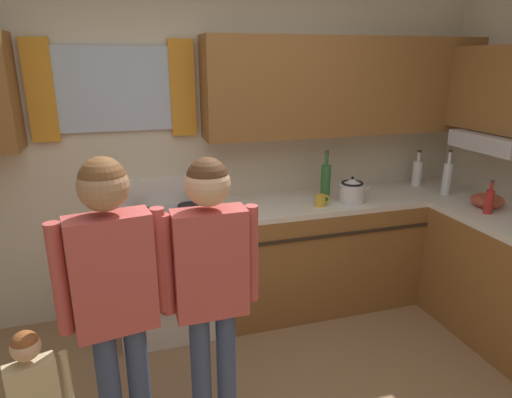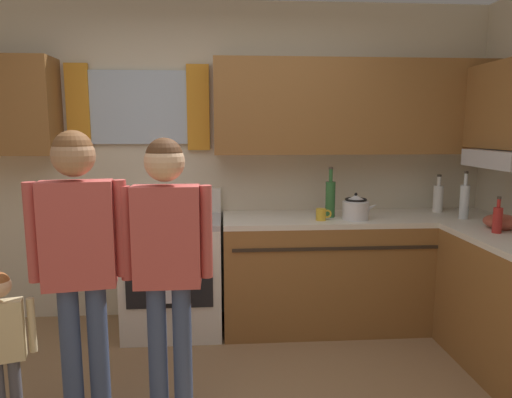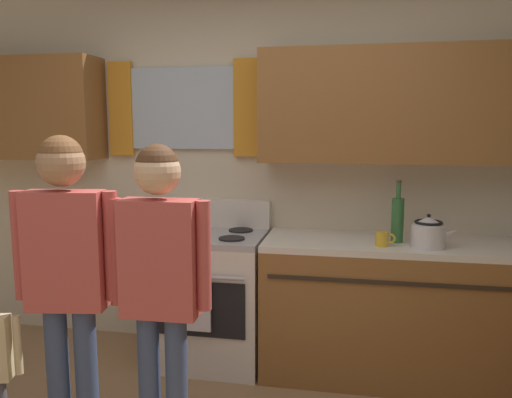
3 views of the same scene
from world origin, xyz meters
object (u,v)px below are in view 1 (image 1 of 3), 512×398
at_px(bottle_sauce_red, 489,201).
at_px(stovetop_kettle, 352,190).
at_px(stove_oven, 169,269).
at_px(bottle_tall_clear, 447,178).
at_px(bottle_wine_green, 326,181).
at_px(mug_mustard_yellow, 321,200).
at_px(mixing_bowl, 487,201).
at_px(adult_holding_child, 114,286).
at_px(bottle_milk_white, 417,172).
at_px(adult_in_plaid, 211,274).

relative_size(bottle_sauce_red, stovetop_kettle, 0.90).
distance_m(stove_oven, bottle_tall_clear, 2.32).
distance_m(bottle_wine_green, mug_mustard_yellow, 0.19).
xyz_separation_m(stove_oven, mixing_bowl, (2.32, -0.53, 0.48)).
bearing_deg(mug_mustard_yellow, stove_oven, 172.19).
relative_size(bottle_wine_green, adult_holding_child, 0.25).
distance_m(bottle_wine_green, bottle_tall_clear, 1.02).
bearing_deg(bottle_milk_white, stove_oven, -176.70).
bearing_deg(stove_oven, stovetop_kettle, -5.72).
relative_size(bottle_milk_white, adult_in_plaid, 0.20).
relative_size(stovetop_kettle, adult_in_plaid, 0.18).
height_order(mixing_bowl, adult_holding_child, adult_holding_child).
height_order(bottle_milk_white, mug_mustard_yellow, bottle_milk_white).
relative_size(mixing_bowl, adult_holding_child, 0.15).
bearing_deg(adult_holding_child, stovetop_kettle, 30.91).
xyz_separation_m(mug_mustard_yellow, stovetop_kettle, (0.27, 0.02, 0.05)).
distance_m(bottle_tall_clear, mug_mustard_yellow, 1.11).
bearing_deg(bottle_milk_white, bottle_tall_clear, -77.10).
bearing_deg(stove_oven, bottle_sauce_red, -16.50).
relative_size(mug_mustard_yellow, adult_in_plaid, 0.08).
bearing_deg(mixing_bowl, bottle_tall_clear, 101.94).
height_order(bottle_wine_green, bottle_tall_clear, bottle_wine_green).
relative_size(stovetop_kettle, mixing_bowl, 1.15).
relative_size(stove_oven, bottle_tall_clear, 3.00).
height_order(stove_oven, mug_mustard_yellow, stove_oven).
height_order(bottle_wine_green, stovetop_kettle, bottle_wine_green).
distance_m(bottle_milk_white, stovetop_kettle, 0.82).
xyz_separation_m(stove_oven, bottle_sauce_red, (2.21, -0.66, 0.53)).
distance_m(bottle_wine_green, bottle_milk_white, 0.96).
bearing_deg(adult_holding_child, mug_mustard_yellow, 34.83).
bearing_deg(bottle_milk_white, mug_mustard_yellow, -164.87).
height_order(bottle_tall_clear, mixing_bowl, bottle_tall_clear).
relative_size(adult_holding_child, adult_in_plaid, 1.02).
distance_m(bottle_sauce_red, bottle_tall_clear, 0.49).
bearing_deg(adult_in_plaid, mug_mustard_yellow, 43.79).
xyz_separation_m(mug_mustard_yellow, mixing_bowl, (1.19, -0.38, 0.00)).
relative_size(bottle_milk_white, mug_mustard_yellow, 2.60).
height_order(stovetop_kettle, adult_holding_child, adult_holding_child).
bearing_deg(stovetop_kettle, mug_mustard_yellow, -176.71).
distance_m(bottle_wine_green, adult_holding_child, 1.96).
bearing_deg(bottle_sauce_red, bottle_tall_clear, 86.45).
bearing_deg(mixing_bowl, bottle_milk_white, 102.37).
xyz_separation_m(bottle_milk_white, mixing_bowl, (0.14, -0.66, -0.07)).
bearing_deg(stove_oven, adult_holding_child, -106.27).
bearing_deg(stove_oven, bottle_wine_green, -1.24).
relative_size(mug_mustard_yellow, adult_holding_child, 0.08).
relative_size(bottle_tall_clear, adult_in_plaid, 0.24).
xyz_separation_m(bottle_milk_white, bottle_sauce_red, (0.04, -0.78, -0.03)).
xyz_separation_m(bottle_milk_white, adult_holding_child, (-2.52, -1.31, -0.02)).
xyz_separation_m(bottle_sauce_red, stovetop_kettle, (-0.81, 0.52, 0.00)).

